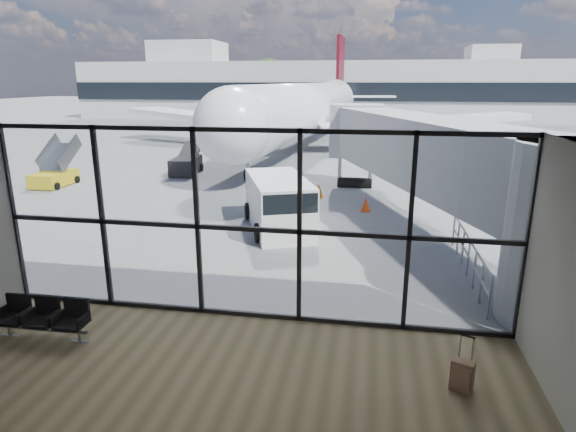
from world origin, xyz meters
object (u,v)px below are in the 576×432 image
(belt_loader, at_px, (187,164))
(mobile_stairs, at_px, (55,176))
(seating_row, at_px, (45,316))
(service_van, at_px, (279,204))
(airliner, at_px, (308,109))
(suitcase, at_px, (462,375))

(belt_loader, height_order, mobile_stairs, mobile_stairs)
(seating_row, height_order, service_van, service_van)
(seating_row, distance_m, airliner, 32.84)
(belt_loader, distance_m, mobile_stairs, 7.25)
(seating_row, height_order, belt_loader, belt_loader)
(service_van, relative_size, mobile_stairs, 1.64)
(airliner, distance_m, belt_loader, 15.11)
(suitcase, bearing_deg, service_van, 141.81)
(belt_loader, bearing_deg, airliner, 62.35)
(service_van, bearing_deg, seating_row, -133.47)
(suitcase, distance_m, belt_loader, 23.20)
(suitcase, relative_size, airliner, 0.03)
(suitcase, distance_m, airliner, 34.06)
(seating_row, relative_size, mobile_stairs, 0.68)
(service_van, bearing_deg, belt_loader, 105.87)
(suitcase, xyz_separation_m, airliner, (-7.28, 33.15, 2.85))
(belt_loader, bearing_deg, service_van, -58.77)
(mobile_stairs, bearing_deg, seating_row, -56.37)
(airliner, height_order, belt_loader, airliner)
(seating_row, relative_size, airliner, 0.05)
(seating_row, height_order, mobile_stairs, mobile_stairs)
(belt_loader, bearing_deg, mobile_stairs, -147.74)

